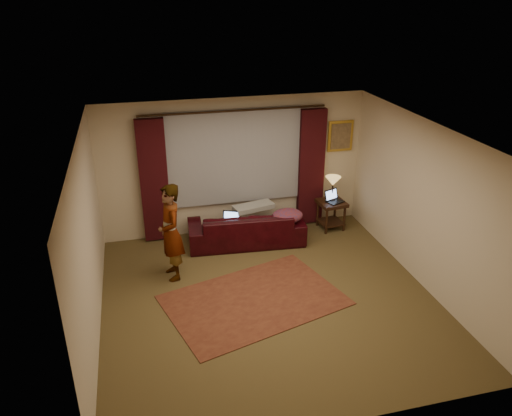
# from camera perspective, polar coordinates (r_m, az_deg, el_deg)

# --- Properties ---
(floor) EXTENTS (5.00, 5.00, 0.01)m
(floor) POSITION_cam_1_polar(r_m,az_deg,el_deg) (7.83, 1.45, -10.35)
(floor) COLOR brown
(floor) RESTS_ON ground
(ceiling) EXTENTS (5.00, 5.00, 0.02)m
(ceiling) POSITION_cam_1_polar(r_m,az_deg,el_deg) (6.69, 1.69, 8.30)
(ceiling) COLOR silver
(ceiling) RESTS_ON ground
(wall_back) EXTENTS (5.00, 0.02, 2.60)m
(wall_back) POSITION_cam_1_polar(r_m,az_deg,el_deg) (9.41, -2.53, 4.78)
(wall_back) COLOR beige
(wall_back) RESTS_ON ground
(wall_front) EXTENTS (5.00, 0.02, 2.60)m
(wall_front) POSITION_cam_1_polar(r_m,az_deg,el_deg) (5.16, 9.23, -13.65)
(wall_front) COLOR beige
(wall_front) RESTS_ON ground
(wall_left) EXTENTS (0.02, 5.00, 2.60)m
(wall_left) POSITION_cam_1_polar(r_m,az_deg,el_deg) (6.99, -18.65, -3.85)
(wall_left) COLOR beige
(wall_left) RESTS_ON ground
(wall_right) EXTENTS (0.02, 5.00, 2.60)m
(wall_right) POSITION_cam_1_polar(r_m,az_deg,el_deg) (8.15, 18.76, 0.24)
(wall_right) COLOR beige
(wall_right) RESTS_ON ground
(sheer_curtain) EXTENTS (2.50, 0.05, 1.80)m
(sheer_curtain) POSITION_cam_1_polar(r_m,az_deg,el_deg) (9.29, -2.48, 5.82)
(sheer_curtain) COLOR #919199
(sheer_curtain) RESTS_ON wall_back
(drape_left) EXTENTS (0.50, 0.14, 2.30)m
(drape_left) POSITION_cam_1_polar(r_m,az_deg,el_deg) (9.19, -11.58, 2.99)
(drape_left) COLOR black
(drape_left) RESTS_ON floor
(drape_right) EXTENTS (0.50, 0.14, 2.30)m
(drape_right) POSITION_cam_1_polar(r_m,az_deg,el_deg) (9.74, 6.31, 4.60)
(drape_right) COLOR black
(drape_right) RESTS_ON floor
(curtain_rod) EXTENTS (0.04, 0.04, 3.40)m
(curtain_rod) POSITION_cam_1_polar(r_m,az_deg,el_deg) (9.00, -2.51, 11.04)
(curtain_rod) COLOR black
(curtain_rod) RESTS_ON wall_back
(picture_frame) EXTENTS (0.50, 0.04, 0.60)m
(picture_frame) POSITION_cam_1_polar(r_m,az_deg,el_deg) (9.86, 9.62, 8.12)
(picture_frame) COLOR gold
(picture_frame) RESTS_ON wall_back
(sofa) EXTENTS (2.20, 1.09, 0.86)m
(sofa) POSITION_cam_1_polar(r_m,az_deg,el_deg) (9.20, -1.13, -1.56)
(sofa) COLOR black
(sofa) RESTS_ON floor
(throw_blanket) EXTENTS (0.81, 0.47, 0.09)m
(throw_blanket) POSITION_cam_1_polar(r_m,az_deg,el_deg) (9.22, -0.29, 1.47)
(throw_blanket) COLOR gray
(throw_blanket) RESTS_ON sofa
(clothing_pile) EXTENTS (0.67, 0.57, 0.25)m
(clothing_pile) POSITION_cam_1_polar(r_m,az_deg,el_deg) (9.14, 3.60, -0.94)
(clothing_pile) COLOR #642B40
(clothing_pile) RESTS_ON sofa
(laptop_sofa) EXTENTS (0.42, 0.44, 0.23)m
(laptop_sofa) POSITION_cam_1_polar(r_m,az_deg,el_deg) (9.01, -2.98, -1.35)
(laptop_sofa) COLOR black
(laptop_sofa) RESTS_ON sofa
(area_rug) EXTENTS (2.97, 2.38, 0.01)m
(area_rug) POSITION_cam_1_polar(r_m,az_deg,el_deg) (7.78, -0.20, -10.47)
(area_rug) COLOR brown
(area_rug) RESTS_ON floor
(end_table) EXTENTS (0.54, 0.54, 0.58)m
(end_table) POSITION_cam_1_polar(r_m,az_deg,el_deg) (9.90, 8.56, -0.78)
(end_table) COLOR black
(end_table) RESTS_ON floor
(tiffany_lamp) EXTENTS (0.32, 0.32, 0.48)m
(tiffany_lamp) POSITION_cam_1_polar(r_m,az_deg,el_deg) (9.78, 8.74, 2.24)
(tiffany_lamp) COLOR olive
(tiffany_lamp) RESTS_ON end_table
(laptop_table) EXTENTS (0.42, 0.44, 0.23)m
(laptop_table) POSITION_cam_1_polar(r_m,az_deg,el_deg) (9.72, 9.06, 1.30)
(laptop_table) COLOR black
(laptop_table) RESTS_ON end_table
(person) EXTENTS (0.55, 0.55, 1.62)m
(person) POSITION_cam_1_polar(r_m,az_deg,el_deg) (8.08, -9.72, -2.78)
(person) COLOR gray
(person) RESTS_ON floor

